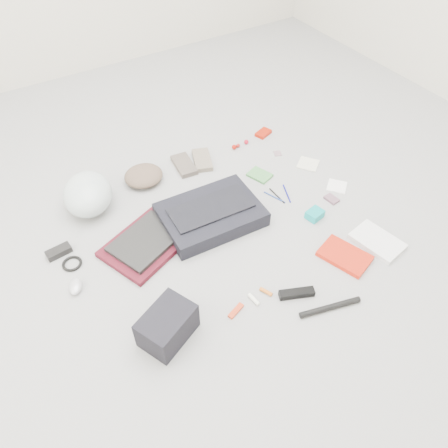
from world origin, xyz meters
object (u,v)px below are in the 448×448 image
bike_helmet (88,194)px  accordion_wallet (315,214)px  book_red (345,256)px  messenger_bag (211,215)px  camera_bag (167,326)px  laptop (146,240)px

bike_helmet → accordion_wallet: size_ratio=3.66×
bike_helmet → book_red: bearing=-27.1°
messenger_bag → camera_bag: camera_bag is taller
bike_helmet → camera_bag: bike_helmet is taller
laptop → bike_helmet: bike_helmet is taller
laptop → accordion_wallet: 0.87m
bike_helmet → book_red: size_ratio=1.35×
messenger_bag → bike_helmet: (-0.49, 0.42, 0.05)m
laptop → camera_bag: camera_bag is taller
laptop → bike_helmet: 0.43m
bike_helmet → book_red: (0.91, -0.97, -0.08)m
messenger_bag → bike_helmet: 0.65m
bike_helmet → camera_bag: (0.01, -0.90, -0.02)m
laptop → book_red: laptop is taller
camera_bag → book_red: bearing=-28.8°
messenger_bag → book_red: size_ratio=2.15×
messenger_bag → accordion_wallet: 0.54m
book_red → messenger_bag: bearing=108.2°
bike_helmet → laptop: bearing=-51.6°
bike_helmet → book_red: bike_helmet is taller
laptop → bike_helmet: bearing=87.0°
bike_helmet → accordion_wallet: (0.96, -0.68, -0.07)m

